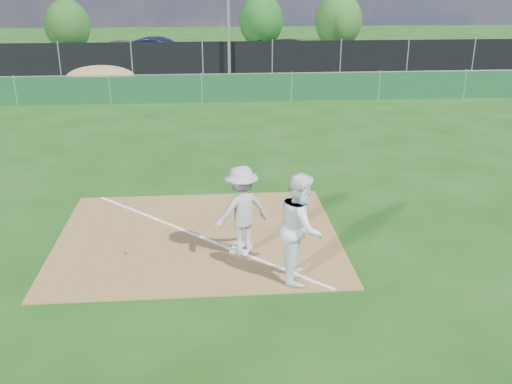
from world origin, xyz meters
TOP-DOWN VIEW (x-y plane):
  - ground at (0.00, 10.00)m, footprint 90.00×90.00m
  - infield_dirt at (0.00, 1.00)m, footprint 6.00×5.00m
  - foul_line at (0.00, 1.00)m, footprint 5.01×5.01m
  - green_fence at (0.00, 15.00)m, footprint 44.00×0.05m
  - dirt_mound at (-5.00, 18.50)m, footprint 3.38×2.60m
  - black_fence at (0.00, 23.00)m, footprint 46.00×0.04m
  - parking_lot at (0.00, 28.00)m, footprint 46.00×9.00m
  - light_pole at (1.50, 22.70)m, footprint 0.16×0.16m
  - first_base at (0.88, 0.25)m, footprint 0.49×0.49m
  - play_at_first at (0.89, 0.17)m, footprint 2.38×1.13m
  - runner at (1.91, -0.91)m, footprint 0.91×1.10m
  - car_left at (-4.88, 28.32)m, footprint 4.33×1.96m
  - car_mid at (-2.73, 27.03)m, footprint 5.19×2.74m
  - car_right at (6.03, 28.19)m, footprint 5.01×3.09m
  - tree_left at (-9.65, 32.94)m, footprint 3.18×3.18m
  - tree_mid at (4.44, 34.89)m, footprint 3.37×3.37m
  - tree_right at (10.09, 33.32)m, footprint 3.46×3.46m

SIDE VIEW (x-z plane):
  - ground at x=0.00m, z-range 0.00..0.00m
  - parking_lot at x=0.00m, z-range 0.00..0.01m
  - infield_dirt at x=0.00m, z-range 0.00..0.02m
  - foul_line at x=0.00m, z-range 0.02..0.03m
  - first_base at x=0.88m, z-range 0.02..0.10m
  - dirt_mound at x=-5.00m, z-range 0.00..1.17m
  - green_fence at x=0.00m, z-range 0.00..1.20m
  - car_right at x=6.03m, z-range 0.01..1.37m
  - car_left at x=-4.88m, z-range 0.01..1.45m
  - car_mid at x=-2.73m, z-range 0.01..1.64m
  - black_fence at x=0.00m, z-range 0.00..1.80m
  - play_at_first at x=0.89m, z-range 0.02..1.85m
  - runner at x=1.91m, z-range 0.00..2.05m
  - tree_left at x=-9.65m, z-range 0.05..3.82m
  - tree_mid at x=4.44m, z-range 0.06..4.05m
  - tree_right at x=10.09m, z-range 0.06..4.17m
  - light_pole at x=1.50m, z-range 0.00..8.00m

